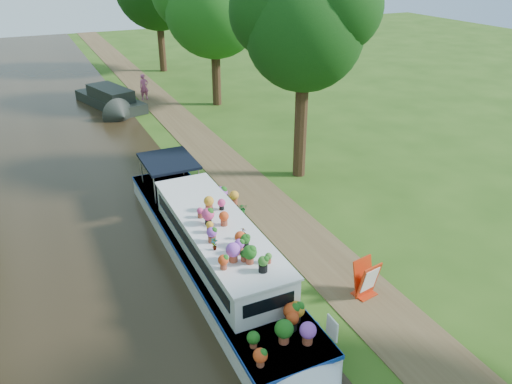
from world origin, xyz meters
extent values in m
plane|color=#264812|center=(0.00, 0.00, 0.00)|extent=(100.00, 100.00, 0.00)
cube|color=black|center=(-6.00, 0.00, 0.01)|extent=(10.00, 100.00, 0.02)
cube|color=#4C3C23|center=(1.20, 0.00, 0.01)|extent=(2.20, 100.00, 0.03)
cube|color=silver|center=(-2.25, -1.80, 0.40)|extent=(2.20, 12.00, 0.75)
cube|color=navy|center=(-2.25, -1.80, 0.71)|extent=(2.24, 12.04, 0.12)
cube|color=silver|center=(-2.25, -2.60, 1.29)|extent=(1.80, 7.00, 1.05)
cube|color=silver|center=(-2.25, -2.60, 1.85)|extent=(1.90, 7.10, 0.06)
cube|color=black|center=(-1.34, -2.60, 1.37)|extent=(0.03, 6.40, 0.38)
cube|color=black|center=(-3.16, -2.60, 1.37)|extent=(0.03, 6.40, 0.38)
cube|color=black|center=(-2.25, 2.50, 1.92)|extent=(1.90, 2.40, 0.10)
cube|color=white|center=(-1.10, -7.20, 1.07)|extent=(0.04, 0.45, 0.55)
imported|color=#164D14|center=(-2.84, -3.99, 2.06)|extent=(0.23, 0.23, 0.37)
imported|color=#164D14|center=(-1.90, -3.80, 2.06)|extent=(0.26, 0.26, 0.35)
cylinder|color=black|center=(3.80, 3.00, 2.27)|extent=(0.56, 0.56, 4.55)
sphere|color=black|center=(3.80, 3.00, 6.23)|extent=(4.80, 4.80, 4.80)
sphere|color=black|center=(4.76, 2.28, 7.19)|extent=(3.60, 3.60, 3.60)
sphere|color=black|center=(2.96, 3.84, 6.95)|extent=(3.84, 3.84, 3.84)
cylinder|color=black|center=(4.50, 15.00, 1.92)|extent=(0.56, 0.56, 3.85)
sphere|color=#164D14|center=(4.50, 15.00, 5.95)|extent=(6.00, 6.00, 6.00)
cylinder|color=black|center=(4.00, 26.00, 2.10)|extent=(0.56, 0.56, 4.20)
cube|color=black|center=(-1.89, 17.48, 0.33)|extent=(3.63, 6.43, 0.61)
cube|color=black|center=(-1.89, 16.97, 0.99)|extent=(2.50, 3.87, 0.72)
cube|color=#BA2B0D|center=(1.26, -5.40, 0.05)|extent=(0.70, 0.61, 0.03)
cube|color=#BA2B0D|center=(1.26, -5.53, 0.60)|extent=(0.74, 0.40, 1.12)
cube|color=#BA2B0D|center=(1.26, -5.26, 0.60)|extent=(0.74, 0.40, 1.12)
cube|color=white|center=(1.26, -5.58, 0.66)|extent=(0.57, 0.28, 0.78)
imported|color=#E9608F|center=(0.50, 18.03, 0.87)|extent=(0.67, 0.50, 1.69)
imported|color=#1F6725|center=(0.05, 0.75, 0.20)|extent=(0.41, 0.37, 0.40)
camera|label=1|loc=(-6.66, -14.78, 9.24)|focal=35.00mm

